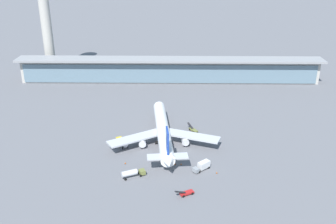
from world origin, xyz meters
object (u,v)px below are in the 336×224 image
airliner_on_stand (163,131)px  service_truck_by_tail_red (186,193)px  service_truck_near_nose_olive (132,173)px  safety_cone_echo (175,164)px  control_tower (45,12)px  safety_cone_delta (125,163)px  service_truck_mid_apron_olive (193,130)px  safety_cone_alpha (181,164)px  safety_cone_bravo (217,173)px  service_truck_on_taxiway_yellow (122,142)px  service_truck_under_wing_grey (202,166)px  safety_cone_charlie (193,169)px

airliner_on_stand → service_truck_by_tail_red: bearing=-77.0°
service_truck_near_nose_olive → safety_cone_echo: (15.25, 8.76, -1.39)m
control_tower → safety_cone_delta: 133.43m
service_truck_mid_apron_olive → service_truck_by_tail_red: bearing=-95.4°
safety_cone_alpha → safety_cone_bravo: same height
control_tower → service_truck_mid_apron_olive: bearing=-43.3°
service_truck_by_tail_red → airliner_on_stand: bearing=103.0°
safety_cone_bravo → safety_cone_delta: 34.68m
safety_cone_delta → safety_cone_echo: 18.89m
safety_cone_bravo → safety_cone_alpha: bearing=155.8°
service_truck_on_taxiway_yellow → service_truck_mid_apron_olive: bearing=24.8°
safety_cone_echo → service_truck_on_taxiway_yellow: bearing=145.6°
safety_cone_echo → safety_cone_delta: bearing=179.1°
service_truck_under_wing_grey → service_truck_mid_apron_olive: service_truck_under_wing_grey is taller
control_tower → safety_cone_charlie: (86.73, -115.75, -39.26)m
service_truck_on_taxiway_yellow → service_truck_near_nose_olive: bearing=-74.6°
airliner_on_stand → service_truck_under_wing_grey: size_ratio=8.67×
service_truck_near_nose_olive → safety_cone_echo: 17.64m
safety_cone_charlie → service_truck_on_taxiway_yellow: bearing=146.9°
service_truck_by_tail_red → service_truck_on_taxiway_yellow: (-25.44, 34.12, 0.90)m
safety_cone_charlie → safety_cone_delta: same height
safety_cone_delta → safety_cone_charlie: bearing=-8.7°
service_truck_by_tail_red → safety_cone_charlie: size_ratio=9.50×
service_truck_by_tail_red → service_truck_near_nose_olive: bearing=151.0°
service_truck_near_nose_olive → control_tower: size_ratio=0.12×
service_truck_near_nose_olive → service_truck_on_taxiway_yellow: bearing=105.4°
safety_cone_charlie → airliner_on_stand: bearing=117.9°
safety_cone_alpha → safety_cone_delta: bearing=178.9°
service_truck_mid_apron_olive → airliner_on_stand: bearing=-141.1°
airliner_on_stand → safety_cone_echo: size_ratio=86.91×
safety_cone_charlie → service_truck_mid_apron_olive: bearing=87.2°
control_tower → airliner_on_stand: bearing=-51.3°
safety_cone_alpha → safety_cone_echo: same height
service_truck_mid_apron_olive → safety_cone_bravo: bearing=-78.5°
safety_cone_alpha → airliner_on_stand: bearing=111.8°
service_truck_by_tail_red → safety_cone_alpha: (-1.29, 19.10, -0.49)m
airliner_on_stand → safety_cone_charlie: bearing=-62.1°
airliner_on_stand → safety_cone_bravo: size_ratio=86.91×
airliner_on_stand → safety_cone_echo: bearing=-74.7°
safety_cone_alpha → service_truck_near_nose_olive: bearing=-153.9°
safety_cone_delta → safety_cone_echo: (18.89, -0.29, 0.00)m
service_truck_near_nose_olive → control_tower: 142.33m
safety_cone_bravo → safety_cone_delta: same height
service_truck_under_wing_grey → safety_cone_charlie: service_truck_under_wing_grey is taller
airliner_on_stand → control_tower: 125.18m
service_truck_mid_apron_olive → safety_cone_bravo: size_ratio=9.22×
control_tower → safety_cone_delta: (61.25, -111.85, -39.26)m
service_truck_mid_apron_olive → control_tower: (-88.33, 83.36, 38.77)m
safety_cone_bravo → safety_cone_echo: (-15.23, 5.91, 0.00)m
safety_cone_echo → service_truck_by_tail_red: bearing=-79.2°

